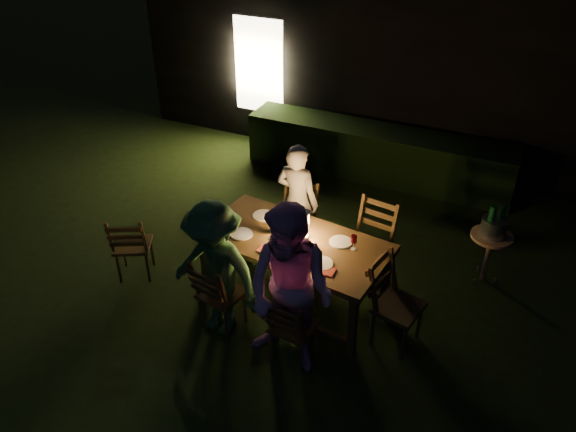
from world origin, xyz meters
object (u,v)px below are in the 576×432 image
at_px(chair_end, 395,318).
at_px(lantern, 301,227).
at_px(person_house_side, 297,201).
at_px(chair_far_right, 367,258).
at_px(side_table, 491,240).
at_px(chair_far_left, 295,234).
at_px(bottle_bucket_b, 500,223).
at_px(chair_near_right, 293,337).
at_px(ice_bucket, 494,227).
at_px(bottle_bucket_a, 490,224).
at_px(chair_spare, 134,256).
at_px(person_opp_left, 215,270).
at_px(person_opp_right, 290,292).
at_px(chair_near_left, 221,305).
at_px(dining_table, 294,246).
at_px(bottle_table, 275,222).

height_order(chair_end, lantern, lantern).
height_order(chair_end, person_house_side, person_house_side).
distance_m(chair_far_right, side_table, 1.46).
bearing_deg(chair_far_left, bottle_bucket_b, -168.12).
bearing_deg(chair_near_right, lantern, 113.24).
relative_size(ice_bucket, bottle_bucket_a, 0.94).
bearing_deg(side_table, chair_spare, -156.21).
bearing_deg(chair_spare, bottle_bucket_a, -4.27).
relative_size(person_opp_left, lantern, 4.57).
bearing_deg(ice_bucket, person_opp_right, -125.88).
distance_m(chair_near_right, chair_spare, 2.34).
distance_m(chair_near_left, bottle_bucket_b, 3.30).
height_order(person_house_side, bottle_bucket_a, person_house_side).
distance_m(dining_table, side_table, 2.35).
bearing_deg(chair_near_left, person_opp_right, -1.04).
xyz_separation_m(chair_far_left, lantern, (0.42, -0.77, 0.71)).
bearing_deg(person_opp_right, chair_spare, 175.02).
relative_size(dining_table, person_opp_right, 1.17).
xyz_separation_m(person_house_side, bottle_bucket_b, (2.33, 0.49, 0.04)).
relative_size(dining_table, person_house_side, 1.40).
bearing_deg(person_opp_left, lantern, 60.11).
bearing_deg(bottle_bucket_a, person_opp_right, -125.51).
xyz_separation_m(dining_table, person_opp_left, (-0.54, -0.76, 0.03)).
relative_size(chair_near_left, chair_end, 0.93).
height_order(person_opp_left, side_table, person_opp_left).
height_order(chair_far_left, person_opp_left, person_opp_left).
distance_m(chair_far_left, ice_bucket, 2.39).
bearing_deg(chair_spare, chair_near_left, -40.59).
height_order(dining_table, chair_far_left, chair_far_left).
bearing_deg(chair_near_left, chair_far_right, 59.14).
height_order(person_opp_right, ice_bucket, person_opp_right).
relative_size(chair_spare, person_opp_right, 0.52).
relative_size(chair_near_right, person_opp_left, 0.58).
bearing_deg(bottle_bucket_b, bottle_table, -149.22).
xyz_separation_m(ice_bucket, bottle_bucket_a, (-0.05, -0.04, 0.05)).
bearing_deg(chair_near_left, side_table, 48.23).
bearing_deg(chair_far_left, person_house_side, -101.02).
bearing_deg(person_opp_right, dining_table, 118.76).
relative_size(chair_near_left, ice_bucket, 3.21).
height_order(chair_far_left, chair_spare, chair_far_left).
height_order(chair_near_left, person_house_side, person_house_side).
bearing_deg(bottle_table, person_house_side, 97.04).
xyz_separation_m(chair_far_left, bottle_table, (0.11, -0.79, 0.69)).
height_order(lantern, bottle_bucket_b, lantern).
bearing_deg(person_opp_left, bottle_bucket_b, 46.69).
height_order(person_opp_right, side_table, person_opp_right).
bearing_deg(dining_table, chair_end, 0.08).
bearing_deg(chair_spare, person_opp_left, -42.55).
bearing_deg(chair_far_left, chair_near_right, 112.67).
bearing_deg(bottle_table, side_table, 30.58).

